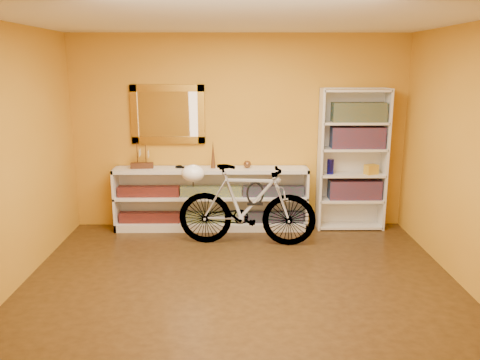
{
  "coord_description": "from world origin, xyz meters",
  "views": [
    {
      "loc": [
        -0.05,
        -4.52,
        2.19
      ],
      "look_at": [
        0.0,
        0.7,
        0.95
      ],
      "focal_mm": 36.32,
      "sensor_mm": 36.0,
      "label": 1
    }
  ],
  "objects_px": {
    "bicycle": "(247,205)",
    "helmet": "(193,173)",
    "bookcase": "(352,160)",
    "console_unit": "(211,199)"
  },
  "relations": [
    {
      "from": "console_unit",
      "to": "helmet",
      "type": "bearing_deg",
      "value": -109.55
    },
    {
      "from": "bicycle",
      "to": "bookcase",
      "type": "bearing_deg",
      "value": -60.89
    },
    {
      "from": "bookcase",
      "to": "helmet",
      "type": "xyz_separation_m",
      "value": [
        -2.09,
        -0.57,
        -0.05
      ]
    },
    {
      "from": "console_unit",
      "to": "helmet",
      "type": "height_order",
      "value": "helmet"
    },
    {
      "from": "console_unit",
      "to": "bicycle",
      "type": "bearing_deg",
      "value": -52.23
    },
    {
      "from": "console_unit",
      "to": "bookcase",
      "type": "relative_size",
      "value": 1.37
    },
    {
      "from": "bicycle",
      "to": "console_unit",
      "type": "bearing_deg",
      "value": 43.12
    },
    {
      "from": "bicycle",
      "to": "helmet",
      "type": "bearing_deg",
      "value": 90.0
    },
    {
      "from": "bicycle",
      "to": "helmet",
      "type": "height_order",
      "value": "bicycle"
    },
    {
      "from": "console_unit",
      "to": "helmet",
      "type": "relative_size",
      "value": 9.12
    }
  ]
}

